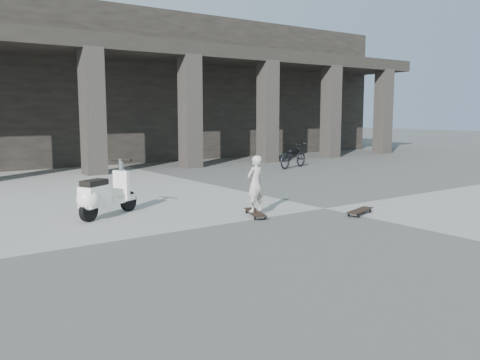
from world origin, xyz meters
TOP-DOWN VIEW (x-y plane):
  - ground at (0.00, 0.00)m, footprint 90.00×90.00m
  - colonnade at (-0.00, 13.77)m, footprint 28.00×8.82m
  - longboard at (-1.66, 0.22)m, footprint 0.54×0.92m
  - skateboard_spare at (0.09, -0.86)m, footprint 0.85×0.45m
  - child at (-1.66, 0.22)m, footprint 0.43×0.31m
  - scooter at (-4.15, 1.76)m, footprint 1.42×0.89m
  - bicycle at (4.67, 6.20)m, footprint 1.77×1.06m

SIDE VIEW (x-z plane):
  - ground at x=0.00m, z-range 0.00..0.00m
  - longboard at x=-1.66m, z-range 0.03..0.12m
  - skateboard_spare at x=0.09m, z-range 0.03..0.12m
  - scooter at x=-4.15m, z-range -0.11..0.97m
  - bicycle at x=4.67m, z-range 0.00..0.88m
  - child at x=-1.66m, z-range 0.09..1.17m
  - colonnade at x=0.00m, z-range 0.03..6.03m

